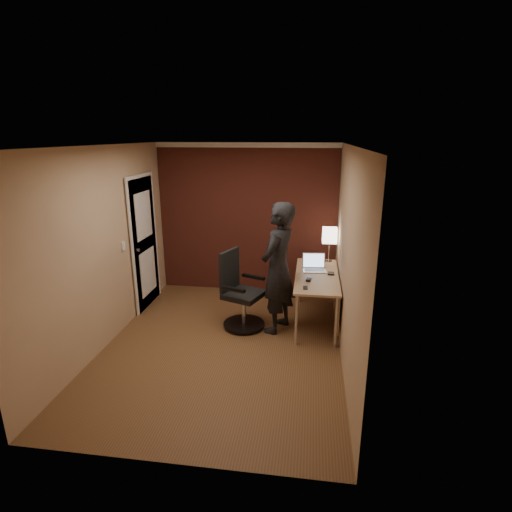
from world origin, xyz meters
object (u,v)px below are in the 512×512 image
(desk_lamp, at_px, (330,236))
(phone, at_px, (305,288))
(laptop, at_px, (314,265))
(mouse, at_px, (309,280))
(wallet, at_px, (331,273))
(person, at_px, (278,268))
(desk, at_px, (322,284))
(office_chair, at_px, (240,295))

(desk_lamp, bearing_deg, phone, -105.79)
(laptop, height_order, phone, laptop)
(mouse, height_order, phone, mouse)
(wallet, distance_m, person, 0.81)
(desk, distance_m, mouse, 0.35)
(phone, xyz_separation_m, wallet, (0.35, 0.58, 0.01))
(phone, height_order, office_chair, office_chair)
(laptop, bearing_deg, mouse, -98.36)
(person, bearing_deg, desk_lamp, 163.87)
(desk, height_order, laptop, laptop)
(desk_lamp, bearing_deg, wallet, -88.18)
(office_chair, bearing_deg, desk, 13.14)
(mouse, xyz_separation_m, phone, (-0.04, -0.28, -0.01))
(desk, distance_m, wallet, 0.19)
(wallet, bearing_deg, laptop, 144.70)
(office_chair, bearing_deg, laptop, 25.47)
(office_chair, height_order, person, person)
(phone, relative_size, person, 0.06)
(desk, bearing_deg, person, -154.23)
(desk_lamp, distance_m, wallet, 0.70)
(phone, relative_size, wallet, 1.05)
(person, bearing_deg, laptop, 157.95)
(mouse, xyz_separation_m, person, (-0.41, -0.03, 0.15))
(desk, relative_size, mouse, 15.00)
(laptop, distance_m, office_chair, 1.17)
(laptop, bearing_deg, desk, -61.98)
(desk, relative_size, wallet, 13.64)
(wallet, bearing_deg, desk_lamp, 91.82)
(desk, bearing_deg, laptop, 118.02)
(desk, relative_size, office_chair, 1.40)
(wallet, relative_size, person, 0.06)
(wallet, bearing_deg, desk, -157.65)
(desk, xyz_separation_m, phone, (-0.22, -0.53, 0.13))
(wallet, xyz_separation_m, office_chair, (-1.26, -0.32, -0.27))
(phone, bearing_deg, desk, 65.60)
(mouse, bearing_deg, office_chair, -171.45)
(person, bearing_deg, wallet, 136.66)
(desk_lamp, xyz_separation_m, wallet, (0.02, -0.58, -0.41))
(laptop, height_order, office_chair, office_chair)
(person, bearing_deg, phone, 78.54)
(desk, bearing_deg, mouse, -125.92)
(laptop, bearing_deg, desk_lamp, 61.43)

